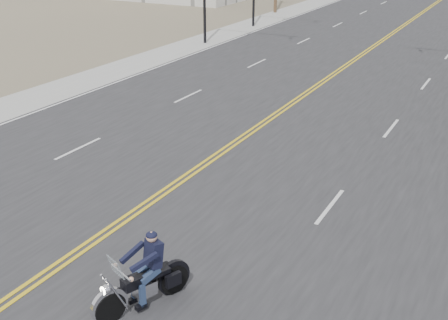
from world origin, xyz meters
TOP-DOWN VIEW (x-y plane):
  - motorcyclist at (2.84, 5.39)m, footprint 1.80×2.53m

SIDE VIEW (x-z plane):
  - motorcyclist at x=2.84m, z-range 0.00..1.82m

